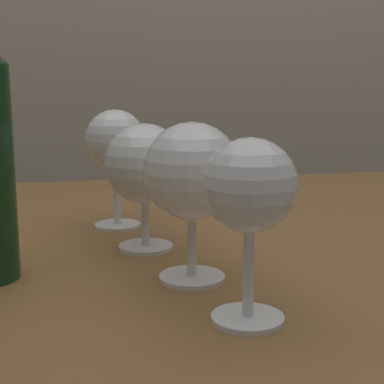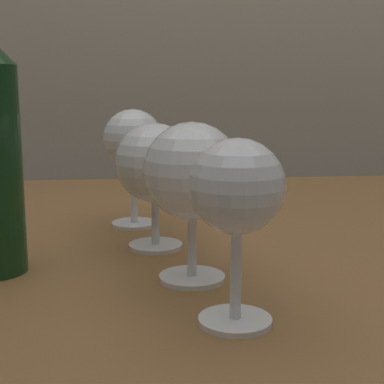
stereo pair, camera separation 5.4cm
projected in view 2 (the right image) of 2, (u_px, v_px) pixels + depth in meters
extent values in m
cube|color=brown|center=(238.00, 241.00, 0.75)|extent=(1.31, 0.81, 0.03)
cylinder|color=white|center=(235.00, 321.00, 0.46)|extent=(0.06, 0.06, 0.00)
cylinder|color=white|center=(236.00, 268.00, 0.45)|extent=(0.01, 0.01, 0.08)
sphere|color=white|center=(237.00, 186.00, 0.44)|extent=(0.07, 0.07, 0.07)
ellipsoid|color=maroon|center=(237.00, 186.00, 0.44)|extent=(0.06, 0.06, 0.03)
cylinder|color=white|center=(192.00, 278.00, 0.56)|extent=(0.06, 0.06, 0.00)
cylinder|color=white|center=(192.00, 239.00, 0.55)|extent=(0.01, 0.01, 0.07)
sphere|color=white|center=(192.00, 171.00, 0.54)|extent=(0.09, 0.09, 0.09)
ellipsoid|color=#470A16|center=(192.00, 172.00, 0.54)|extent=(0.08, 0.08, 0.04)
cylinder|color=white|center=(156.00, 246.00, 0.67)|extent=(0.06, 0.06, 0.00)
cylinder|color=white|center=(155.00, 216.00, 0.66)|extent=(0.01, 0.01, 0.06)
sphere|color=white|center=(155.00, 163.00, 0.65)|extent=(0.09, 0.09, 0.09)
ellipsoid|color=beige|center=(155.00, 162.00, 0.65)|extent=(0.08, 0.08, 0.04)
cylinder|color=white|center=(134.00, 224.00, 0.77)|extent=(0.06, 0.06, 0.00)
cylinder|color=white|center=(134.00, 191.00, 0.76)|extent=(0.01, 0.01, 0.08)
sphere|color=white|center=(133.00, 139.00, 0.75)|extent=(0.08, 0.08, 0.08)
ellipsoid|color=gold|center=(133.00, 138.00, 0.75)|extent=(0.07, 0.07, 0.04)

